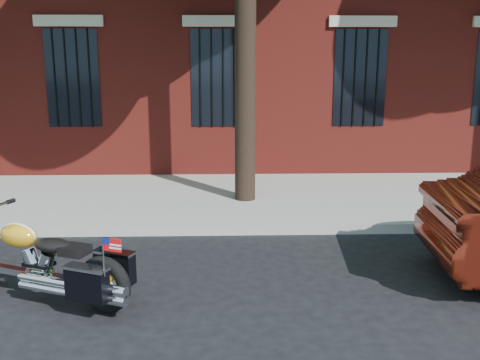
{
  "coord_description": "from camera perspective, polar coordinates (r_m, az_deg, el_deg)",
  "views": [
    {
      "loc": [
        0.14,
        -6.3,
        2.53
      ],
      "look_at": [
        0.35,
        0.8,
        0.96
      ],
      "focal_mm": 40.0,
      "sensor_mm": 36.0,
      "label": 1
    }
  ],
  "objects": [
    {
      "name": "ground",
      "position": [
        6.79,
        -2.78,
        -9.41
      ],
      "size": [
        120.0,
        120.0,
        0.0
      ],
      "primitive_type": "plane",
      "color": "black",
      "rests_on": "ground"
    },
    {
      "name": "curb",
      "position": [
        8.07,
        -2.61,
        -5.27
      ],
      "size": [
        40.0,
        0.16,
        0.15
      ],
      "primitive_type": "cube",
      "color": "gray",
      "rests_on": "ground"
    },
    {
      "name": "sidewalk",
      "position": [
        9.87,
        -2.44,
        -1.95
      ],
      "size": [
        40.0,
        3.6,
        0.15
      ],
      "primitive_type": "cube",
      "color": "gray",
      "rests_on": "ground"
    },
    {
      "name": "motorcycle",
      "position": [
        6.12,
        -20.11,
        -8.52
      ],
      "size": [
        2.21,
        1.32,
        1.23
      ],
      "rotation": [
        0.0,
        0.0,
        -0.39
      ],
      "color": "black",
      "rests_on": "ground"
    }
  ]
}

